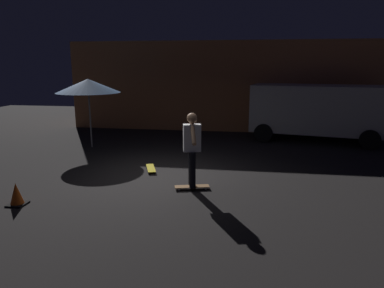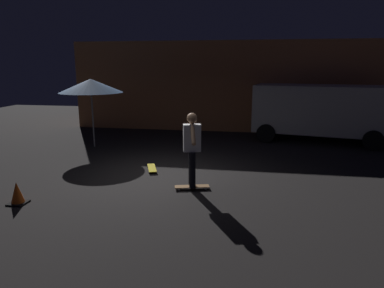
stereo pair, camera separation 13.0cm
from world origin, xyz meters
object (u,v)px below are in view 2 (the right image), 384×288
parked_van (320,109)px  skater (192,145)px  skateboard_ridden (192,187)px  patio_umbrella (91,86)px  skateboard_spare (152,168)px  traffic_cone (17,194)px

parked_van → skater: bearing=-122.1°
skateboard_ridden → skater: skater is taller
parked_van → patio_umbrella: 8.15m
parked_van → skateboard_spare: size_ratio=6.09×
patio_umbrella → skateboard_spare: (2.72, -2.34, -2.02)m
parked_van → skateboard_spare: bearing=-137.1°
parked_van → patio_umbrella: (-7.75, -2.34, 0.91)m
parked_van → patio_umbrella: size_ratio=2.12×
skater → traffic_cone: skater is taller
patio_umbrella → traffic_cone: (0.68, -5.04, -1.86)m
parked_van → skateboard_ridden: size_ratio=6.06×
patio_umbrella → skater: bearing=-41.8°
skateboard_ridden → traffic_cone: 3.64m
parked_van → patio_umbrella: bearing=-163.2°
skater → traffic_cone: bearing=-156.7°
patio_umbrella → skateboard_ridden: bearing=-41.8°
skateboard_ridden → skateboard_spare: 1.82m
parked_van → skateboard_spare: 6.96m
patio_umbrella → skater: 5.50m
skateboard_ridden → skater: 0.98m
parked_van → skater: parked_van is taller
skateboard_ridden → patio_umbrella: bearing=138.2°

